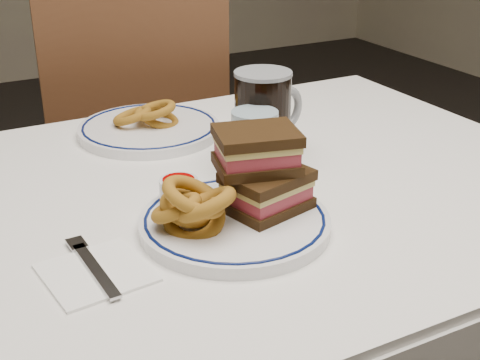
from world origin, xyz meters
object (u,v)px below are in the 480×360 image
reuben_sandwich (262,170)px  beer_mug (264,117)px  main_plate (235,222)px  chair_far (133,137)px  far_plate (149,129)px

reuben_sandwich → beer_mug: (0.11, 0.18, 0.01)m
main_plate → beer_mug: size_ratio=1.67×
beer_mug → chair_far: bearing=89.1°
main_plate → reuben_sandwich: 0.08m
main_plate → reuben_sandwich: (0.05, 0.01, 0.07)m
beer_mug → far_plate: beer_mug is taller
chair_far → main_plate: chair_far is taller
chair_far → main_plate: (-0.17, -0.93, 0.21)m
reuben_sandwich → beer_mug: 0.21m
beer_mug → reuben_sandwich: bearing=-120.6°
main_plate → reuben_sandwich: reuben_sandwich is taller
far_plate → beer_mug: bearing=-60.1°
beer_mug → far_plate: (-0.13, 0.22, -0.07)m
beer_mug → far_plate: 0.26m
chair_far → beer_mug: 0.79m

